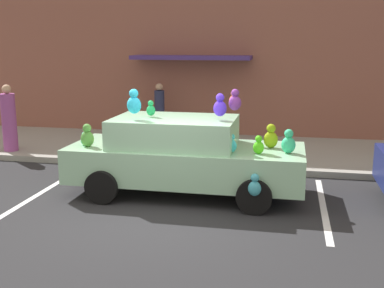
# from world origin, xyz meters

# --- Properties ---
(ground_plane) EXTENTS (60.00, 60.00, 0.00)m
(ground_plane) POSITION_xyz_m (0.00, 0.00, 0.00)
(ground_plane) COLOR #262628
(sidewalk) EXTENTS (24.00, 4.00, 0.15)m
(sidewalk) POSITION_xyz_m (0.00, 5.00, 0.07)
(sidewalk) COLOR gray
(sidewalk) RESTS_ON ground
(storefront_building) EXTENTS (24.00, 1.25, 6.40)m
(storefront_building) POSITION_xyz_m (-0.01, 7.14, 3.19)
(storefront_building) COLOR brown
(storefront_building) RESTS_ON ground
(parking_stripe_front) EXTENTS (0.12, 3.60, 0.01)m
(parking_stripe_front) POSITION_xyz_m (2.82, 1.00, 0.00)
(parking_stripe_front) COLOR silver
(parking_stripe_front) RESTS_ON ground
(parking_stripe_rear) EXTENTS (0.12, 3.60, 0.01)m
(parking_stripe_rear) POSITION_xyz_m (-2.76, 1.00, 0.00)
(parking_stripe_rear) COLOR silver
(parking_stripe_rear) RESTS_ON ground
(plush_covered_car) EXTENTS (4.62, 2.09, 2.13)m
(plush_covered_car) POSITION_xyz_m (0.09, 1.28, 0.81)
(plush_covered_car) COLOR #97C9A2
(plush_covered_car) RESTS_ON ground
(teddy_bear_on_sidewalk) EXTENTS (0.29, 0.24, 0.55)m
(teddy_bear_on_sidewalk) POSITION_xyz_m (-0.57, 3.75, 0.41)
(teddy_bear_on_sidewalk) COLOR brown
(teddy_bear_on_sidewalk) RESTS_ON sidewalk
(pedestrian_walking_past) EXTENTS (0.38, 0.38, 1.77)m
(pedestrian_walking_past) POSITION_xyz_m (-5.16, 3.53, 0.97)
(pedestrian_walking_past) COLOR #9A478E
(pedestrian_walking_past) RESTS_ON sidewalk
(pedestrian_by_lamp) EXTENTS (0.31, 0.31, 1.63)m
(pedestrian_by_lamp) POSITION_xyz_m (-1.79, 6.33, 0.91)
(pedestrian_by_lamp) COLOR #292C4A
(pedestrian_by_lamp) RESTS_ON sidewalk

